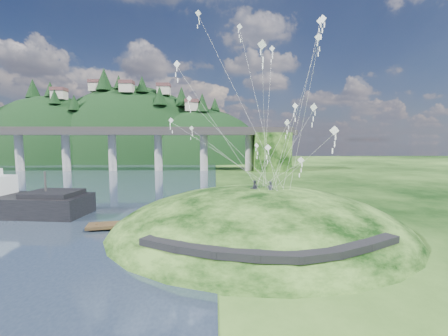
{
  "coord_description": "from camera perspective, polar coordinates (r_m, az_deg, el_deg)",
  "views": [
    {
      "loc": [
        2.86,
        -32.49,
        10.66
      ],
      "look_at": [
        4.0,
        6.0,
        7.0
      ],
      "focal_mm": 24.0,
      "sensor_mm": 36.0,
      "label": 1
    }
  ],
  "objects": [
    {
      "name": "wooden_dock",
      "position": [
        38.42,
        -13.67,
        -10.12
      ],
      "size": [
        14.94,
        5.04,
        1.05
      ],
      "color": "#392817",
      "rests_on": "ground"
    },
    {
      "name": "footpath",
      "position": [
        24.74,
        9.45,
        -14.93
      ],
      "size": [
        22.29,
        5.84,
        0.83
      ],
      "color": "black",
      "rests_on": "ground"
    },
    {
      "name": "grass_hill",
      "position": [
        36.93,
        6.59,
        -13.83
      ],
      "size": [
        36.0,
        32.0,
        13.0
      ],
      "color": "black",
      "rests_on": "ground"
    },
    {
      "name": "work_barge",
      "position": [
        53.34,
        -36.91,
        -4.89
      ],
      "size": [
        24.73,
        9.29,
        8.45
      ],
      "color": "black",
      "rests_on": "ground"
    },
    {
      "name": "far_ridge",
      "position": [
        162.49,
        -18.29,
        -1.24
      ],
      "size": [
        153.0,
        70.0,
        94.5
      ],
      "color": "black",
      "rests_on": "ground"
    },
    {
      "name": "kite_flyers",
      "position": [
        34.73,
        6.72,
        -2.39
      ],
      "size": [
        2.59,
        1.23,
        1.96
      ],
      "color": "#272835",
      "rests_on": "ground"
    },
    {
      "name": "kite_swarm",
      "position": [
        36.48,
        7.09,
        15.1
      ],
      "size": [
        20.04,
        17.89,
        20.33
      ],
      "color": "white",
      "rests_on": "ground"
    },
    {
      "name": "ground",
      "position": [
        34.31,
        -6.56,
        -12.71
      ],
      "size": [
        320.0,
        320.0,
        0.0
      ],
      "primitive_type": "plane",
      "color": "black",
      "rests_on": "ground"
    },
    {
      "name": "bridge",
      "position": [
        106.67,
        -17.71,
        4.66
      ],
      "size": [
        160.0,
        11.0,
        15.0
      ],
      "color": "#2D2B2B",
      "rests_on": "ground"
    }
  ]
}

